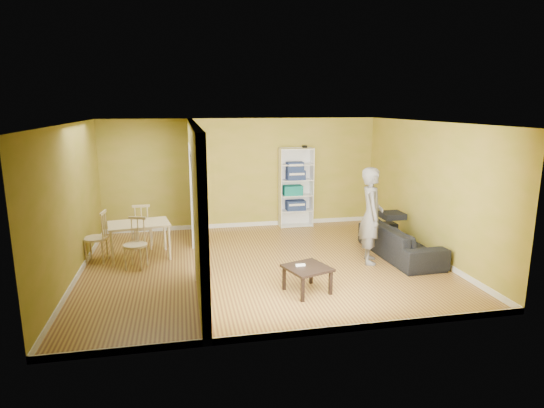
{
  "coord_description": "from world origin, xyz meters",
  "views": [
    {
      "loc": [
        -1.42,
        -7.88,
        2.91
      ],
      "look_at": [
        0.2,
        0.2,
        1.1
      ],
      "focal_mm": 30.0,
      "sensor_mm": 36.0,
      "label": 1
    }
  ],
  "objects": [
    {
      "name": "bookshelf",
      "position": [
        1.26,
        2.6,
        0.95
      ],
      "size": [
        0.8,
        0.35,
        1.91
      ],
      "color": "white",
      "rests_on": "ground"
    },
    {
      "name": "chair_far",
      "position": [
        -2.25,
        1.46,
        0.48
      ],
      "size": [
        0.45,
        0.45,
        0.96
      ],
      "primitive_type": null,
      "rotation": [
        0.0,
        0.0,
        3.13
      ],
      "color": "#D5BA7C",
      "rests_on": "ground"
    },
    {
      "name": "paper_box_navy_b",
      "position": [
        1.25,
        2.56,
        1.26
      ],
      "size": [
        0.44,
        0.28,
        0.22
      ],
      "primitive_type": "cube",
      "color": "navy",
      "rests_on": "bookshelf"
    },
    {
      "name": "chair_left",
      "position": [
        -3.06,
        0.77,
        0.49
      ],
      "size": [
        0.5,
        0.5,
        0.98
      ],
      "primitive_type": null,
      "rotation": [
        0.0,
        0.0,
        -1.69
      ],
      "color": "tan",
      "rests_on": "ground"
    },
    {
      "name": "dining_table",
      "position": [
        -2.27,
        0.84,
        0.62
      ],
      "size": [
        1.12,
        0.75,
        0.7
      ],
      "rotation": [
        0.0,
        0.0,
        0.16
      ],
      "color": "#C4B48C",
      "rests_on": "ground"
    },
    {
      "name": "paper_box_teal",
      "position": [
        1.18,
        2.56,
        0.89
      ],
      "size": [
        0.45,
        0.3,
        0.23
      ],
      "primitive_type": "cube",
      "color": "teal",
      "rests_on": "bookshelf"
    },
    {
      "name": "wall_speaker",
      "position": [
        1.5,
        2.69,
        1.9
      ],
      "size": [
        0.1,
        0.1,
        0.1
      ],
      "primitive_type": "cube",
      "color": "black",
      "rests_on": "room_shell"
    },
    {
      "name": "sofa",
      "position": [
        2.7,
        -0.05,
        0.4
      ],
      "size": [
        2.15,
        0.99,
        0.81
      ],
      "primitive_type": "imported",
      "rotation": [
        0.0,
        0.0,
        1.61
      ],
      "color": "black",
      "rests_on": "ground"
    },
    {
      "name": "chair_near",
      "position": [
        -2.3,
        0.27,
        0.46
      ],
      "size": [
        0.53,
        0.53,
        0.93
      ],
      "primitive_type": null,
      "rotation": [
        0.0,
        0.0,
        -0.31
      ],
      "color": "tan",
      "rests_on": "ground"
    },
    {
      "name": "room_shell",
      "position": [
        0.0,
        0.0,
        1.3
      ],
      "size": [
        6.5,
        6.5,
        6.5
      ],
      "color": "#AE8A3C",
      "rests_on": "ground"
    },
    {
      "name": "partition",
      "position": [
        -1.2,
        0.0,
        1.3
      ],
      "size": [
        0.22,
        5.5,
        2.6
      ],
      "primitive_type": null,
      "color": "#B99E46",
      "rests_on": "ground"
    },
    {
      "name": "person",
      "position": [
        1.98,
        -0.25,
        1.06
      ],
      "size": [
        0.9,
        0.79,
        2.11
      ],
      "primitive_type": "imported",
      "rotation": [
        0.0,
        0.0,
        1.29
      ],
      "color": "slate",
      "rests_on": "ground"
    },
    {
      "name": "paper_box_navy_a",
      "position": [
        1.25,
        2.56,
        0.52
      ],
      "size": [
        0.46,
        0.3,
        0.23
      ],
      "primitive_type": "cube",
      "color": "navy",
      "rests_on": "bookshelf"
    },
    {
      "name": "coffee_table",
      "position": [
        0.45,
        -1.38,
        0.36
      ],
      "size": [
        0.63,
        0.63,
        0.42
      ],
      "rotation": [
        0.0,
        0.0,
        0.33
      ],
      "color": "black",
      "rests_on": "ground"
    },
    {
      "name": "game_controller",
      "position": [
        0.35,
        -1.33,
        0.44
      ],
      "size": [
        0.15,
        0.04,
        0.03
      ],
      "primitive_type": "cube",
      "color": "white",
      "rests_on": "coffee_table"
    },
    {
      "name": "paper_box_navy_c",
      "position": [
        1.23,
        2.56,
        1.45
      ],
      "size": [
        0.39,
        0.25,
        0.2
      ],
      "primitive_type": "cube",
      "color": "#111847",
      "rests_on": "bookshelf"
    }
  ]
}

